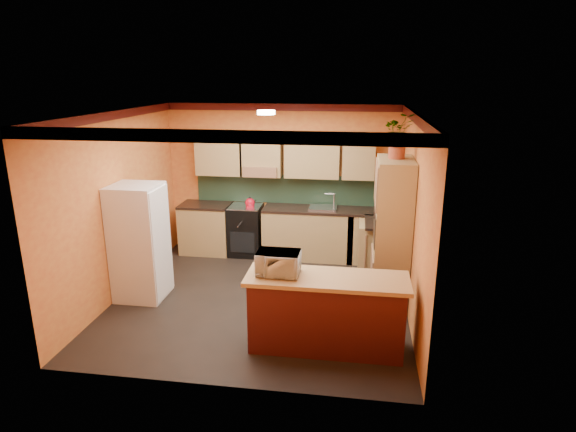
# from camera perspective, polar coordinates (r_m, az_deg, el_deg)

# --- Properties ---
(room_shell) EXTENTS (4.24, 4.24, 2.72)m
(room_shell) POSITION_cam_1_polar(r_m,az_deg,el_deg) (6.85, -2.88, 7.19)
(room_shell) COLOR black
(room_shell) RESTS_ON ground
(base_cabinets_back) EXTENTS (3.65, 0.60, 0.88)m
(base_cabinets_back) POSITION_cam_1_polar(r_m,az_deg,el_deg) (8.70, -1.00, -1.97)
(base_cabinets_back) COLOR tan
(base_cabinets_back) RESTS_ON ground
(countertop_back) EXTENTS (3.65, 0.62, 0.04)m
(countertop_back) POSITION_cam_1_polar(r_m,az_deg,el_deg) (8.57, -1.01, 0.96)
(countertop_back) COLOR black
(countertop_back) RESTS_ON base_cabinets_back
(stove) EXTENTS (0.58, 0.58, 0.91)m
(stove) POSITION_cam_1_polar(r_m,az_deg,el_deg) (8.82, -5.01, -1.68)
(stove) COLOR black
(stove) RESTS_ON ground
(kettle) EXTENTS (0.22, 0.22, 0.18)m
(kettle) POSITION_cam_1_polar(r_m,az_deg,el_deg) (8.59, -4.53, 1.64)
(kettle) COLOR red
(kettle) RESTS_ON stove
(sink) EXTENTS (0.48, 0.40, 0.03)m
(sink) POSITION_cam_1_polar(r_m,az_deg,el_deg) (8.47, 4.16, 0.98)
(sink) COLOR silver
(sink) RESTS_ON countertop_back
(base_cabinets_right) EXTENTS (0.60, 0.80, 0.88)m
(base_cabinets_right) POSITION_cam_1_polar(r_m,az_deg,el_deg) (8.01, 11.18, -3.95)
(base_cabinets_right) COLOR tan
(base_cabinets_right) RESTS_ON ground
(countertop_right) EXTENTS (0.62, 0.80, 0.04)m
(countertop_right) POSITION_cam_1_polar(r_m,az_deg,el_deg) (7.86, 11.36, -0.81)
(countertop_right) COLOR black
(countertop_right) RESTS_ON base_cabinets_right
(fridge) EXTENTS (0.68, 0.66, 1.70)m
(fridge) POSITION_cam_1_polar(r_m,az_deg,el_deg) (7.30, -17.21, -2.98)
(fridge) COLOR white
(fridge) RESTS_ON ground
(pantry) EXTENTS (0.48, 0.90, 2.10)m
(pantry) POSITION_cam_1_polar(r_m,az_deg,el_deg) (6.88, 12.20, -2.03)
(pantry) COLOR tan
(pantry) RESTS_ON ground
(fern_pot) EXTENTS (0.22, 0.22, 0.16)m
(fern_pot) POSITION_cam_1_polar(r_m,az_deg,el_deg) (6.67, 12.76, 7.36)
(fern_pot) COLOR #973D24
(fern_pot) RESTS_ON pantry
(fern) EXTENTS (0.49, 0.45, 0.44)m
(fern) POSITION_cam_1_polar(r_m,az_deg,el_deg) (6.63, 12.92, 9.93)
(fern) COLOR tan
(fern) RESTS_ON fern_pot
(breakfast_bar) EXTENTS (1.80, 0.55, 0.88)m
(breakfast_bar) POSITION_cam_1_polar(r_m,az_deg,el_deg) (5.85, 4.56, -11.61)
(breakfast_bar) COLOR #4C1511
(breakfast_bar) RESTS_ON ground
(bar_top) EXTENTS (1.90, 0.65, 0.05)m
(bar_top) POSITION_cam_1_polar(r_m,az_deg,el_deg) (5.65, 4.66, -7.44)
(bar_top) COLOR #B07B55
(bar_top) RESTS_ON breakfast_bar
(microwave) EXTENTS (0.51, 0.35, 0.28)m
(microwave) POSITION_cam_1_polar(r_m,az_deg,el_deg) (5.64, -1.17, -5.59)
(microwave) COLOR white
(microwave) RESTS_ON bar_top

